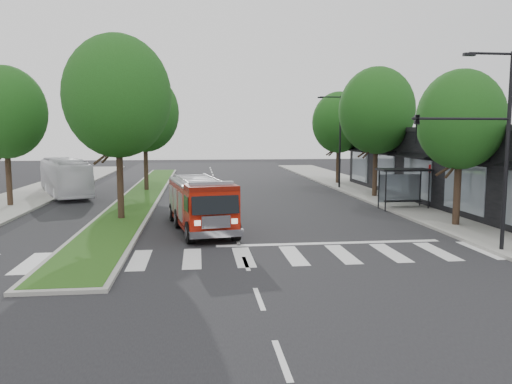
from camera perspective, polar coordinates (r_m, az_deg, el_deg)
ground at (r=22.65m, az=-2.14°, el=-5.60°), size 140.00×140.00×0.00m
sidewalk_right at (r=35.40m, az=17.10°, el=-1.29°), size 5.00×80.00×0.15m
median at (r=40.57m, az=-12.67°, el=-0.16°), size 3.00×50.00×0.15m
storefront_row at (r=37.21m, az=23.59°, el=2.58°), size 8.00×30.00×5.00m
bus_shelter at (r=32.98m, az=16.44°, el=1.60°), size 3.20×1.60×2.61m
tree_right_near at (r=27.47m, az=22.33°, el=7.63°), size 4.40×4.40×8.05m
tree_right_mid at (r=38.45m, az=13.63°, el=9.02°), size 5.60×5.60×9.72m
tree_right_far at (r=47.94m, az=9.43°, el=7.85°), size 5.00×5.00×8.73m
tree_median_near at (r=28.45m, az=-15.55°, el=10.48°), size 5.80×5.80×10.16m
tree_median_far at (r=42.31m, az=-12.62°, el=8.82°), size 5.60×5.60×9.72m
tree_left_mid at (r=36.22m, az=-26.76°, el=8.12°), size 5.20×5.20×9.16m
streetlight_right_near at (r=21.76m, az=24.89°, el=5.66°), size 4.08×0.22×8.00m
streetlight_right_far at (r=43.76m, az=9.40°, el=6.19°), size 2.11×0.20×8.00m
fire_engine at (r=25.11m, az=-6.33°, el=-1.42°), size 3.59×8.05×2.70m
city_bus at (r=41.46m, az=-21.00°, el=1.60°), size 6.20×10.49×2.88m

